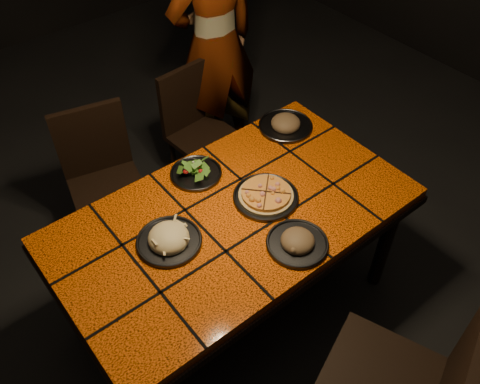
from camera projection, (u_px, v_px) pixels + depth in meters
room_shell at (232, 65)px, 1.73m from camera, size 6.04×7.04×3.08m
dining_table at (234, 224)px, 2.32m from camera, size 1.62×0.92×0.75m
chair_far_left at (102, 171)px, 2.83m from camera, size 0.47×0.47×0.86m
chair_far_right at (196, 123)px, 3.16m from camera, size 0.40×0.40×0.83m
diner at (214, 44)px, 3.10m from camera, size 0.63×0.43×1.70m
plate_pizza at (266, 196)px, 2.31m from camera, size 0.36×0.36×0.04m
plate_pasta at (169, 239)px, 2.13m from camera, size 0.28×0.28×0.09m
plate_salad at (196, 171)px, 2.42m from camera, size 0.25×0.25×0.07m
plate_mushroom_a at (298, 241)px, 2.12m from camera, size 0.26×0.26×0.09m
plate_mushroom_b at (286, 124)px, 2.68m from camera, size 0.29×0.29×0.09m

